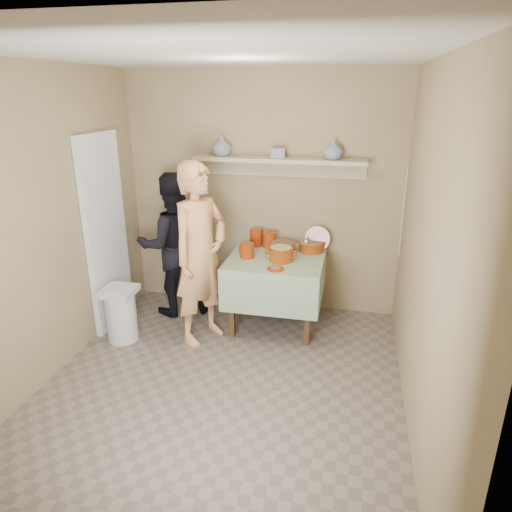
% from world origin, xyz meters
% --- Properties ---
extents(ground, '(3.50, 3.50, 0.00)m').
position_xyz_m(ground, '(0.00, 0.00, 0.00)').
color(ground, '#6D6056').
rests_on(ground, ground).
extents(tile_panel, '(0.06, 0.70, 2.00)m').
position_xyz_m(tile_panel, '(-1.46, 0.95, 1.00)').
color(tile_panel, silver).
rests_on(tile_panel, ground).
extents(plate_stack_a, '(0.14, 0.14, 0.19)m').
position_xyz_m(plate_stack_a, '(-0.03, 1.59, 0.85)').
color(plate_stack_a, maroon).
rests_on(plate_stack_a, serving_table).
extents(plate_stack_b, '(0.14, 0.14, 0.17)m').
position_xyz_m(plate_stack_b, '(0.12, 1.57, 0.85)').
color(plate_stack_b, maroon).
rests_on(plate_stack_b, serving_table).
extents(bowl_stack, '(0.15, 0.15, 0.15)m').
position_xyz_m(bowl_stack, '(-0.04, 1.20, 0.84)').
color(bowl_stack, maroon).
rests_on(bowl_stack, serving_table).
extents(empty_bowl, '(0.16, 0.16, 0.05)m').
position_xyz_m(empty_bowl, '(-0.09, 1.38, 0.78)').
color(empty_bowl, maroon).
rests_on(empty_bowl, serving_table).
extents(propped_lid, '(0.27, 0.09, 0.26)m').
position_xyz_m(propped_lid, '(0.64, 1.61, 0.88)').
color(propped_lid, maroon).
rests_on(propped_lid, serving_table).
extents(vase_right, '(0.20, 0.20, 0.20)m').
position_xyz_m(vase_right, '(0.75, 1.62, 1.82)').
color(vase_right, navy).
rests_on(vase_right, wall_shelf).
extents(vase_left, '(0.28, 0.28, 0.21)m').
position_xyz_m(vase_left, '(-0.41, 1.62, 1.83)').
color(vase_left, navy).
rests_on(vase_left, wall_shelf).
extents(ceramic_box, '(0.16, 0.13, 0.10)m').
position_xyz_m(ceramic_box, '(0.19, 1.61, 1.77)').
color(ceramic_box, navy).
rests_on(ceramic_box, wall_shelf).
extents(person_cook, '(0.68, 0.77, 1.79)m').
position_xyz_m(person_cook, '(-0.41, 0.82, 0.89)').
color(person_cook, tan).
rests_on(person_cook, ground).
extents(person_helper, '(0.96, 0.90, 1.58)m').
position_xyz_m(person_helper, '(-0.90, 1.33, 0.79)').
color(person_helper, black).
rests_on(person_helper, ground).
extents(room_shell, '(3.04, 3.54, 2.62)m').
position_xyz_m(room_shell, '(0.00, 0.00, 1.61)').
color(room_shell, '#97825C').
rests_on(room_shell, ground).
extents(serving_table, '(0.97, 0.97, 0.76)m').
position_xyz_m(serving_table, '(0.25, 1.28, 0.64)').
color(serving_table, '#4C2D16').
rests_on(serving_table, ground).
extents(cazuela_meat_a, '(0.30, 0.30, 0.10)m').
position_xyz_m(cazuela_meat_a, '(0.27, 1.47, 0.82)').
color(cazuela_meat_a, '#6F2606').
rests_on(cazuela_meat_a, serving_table).
extents(cazuela_meat_b, '(0.28, 0.28, 0.10)m').
position_xyz_m(cazuela_meat_b, '(0.58, 1.53, 0.82)').
color(cazuela_meat_b, '#6F2606').
rests_on(cazuela_meat_b, serving_table).
extents(ladle, '(0.08, 0.26, 0.19)m').
position_xyz_m(ladle, '(0.53, 1.51, 0.87)').
color(ladle, silver).
rests_on(ladle, cazuela_meat_b).
extents(cazuela_rice, '(0.33, 0.25, 0.14)m').
position_xyz_m(cazuela_rice, '(0.31, 1.18, 0.85)').
color(cazuela_rice, '#6F2606').
rests_on(cazuela_rice, serving_table).
extents(front_plate, '(0.16, 0.16, 0.03)m').
position_xyz_m(front_plate, '(0.30, 0.92, 0.77)').
color(front_plate, maroon).
rests_on(front_plate, serving_table).
extents(wall_shelf, '(1.80, 0.25, 0.21)m').
position_xyz_m(wall_shelf, '(0.20, 1.65, 1.67)').
color(wall_shelf, tan).
rests_on(wall_shelf, room_shell).
extents(trash_bin, '(0.32, 0.32, 0.56)m').
position_xyz_m(trash_bin, '(-1.19, 0.61, 0.28)').
color(trash_bin, silver).
rests_on(trash_bin, ground).
extents(electrical_cord, '(0.01, 0.05, 0.90)m').
position_xyz_m(electrical_cord, '(1.47, 1.48, 1.25)').
color(electrical_cord, silver).
rests_on(electrical_cord, wall_shelf).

